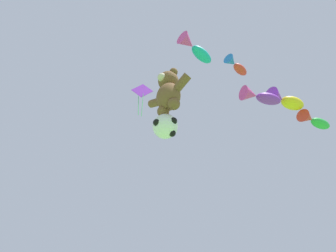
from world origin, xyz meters
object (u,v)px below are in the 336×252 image
at_px(fish_kite_crimson, 236,66).
at_px(fish_kite_emerald, 314,121).
at_px(fish_kite_goldfin, 285,100).
at_px(fish_kite_teal, 195,48).
at_px(soccer_ball_kite, 165,126).
at_px(teddy_bear_kite, 168,92).
at_px(diamond_kite, 142,92).
at_px(fish_kite_violet, 259,97).

bearing_deg(fish_kite_crimson, fish_kite_emerald, 78.19).
bearing_deg(fish_kite_goldfin, fish_kite_teal, -101.43).
bearing_deg(soccer_ball_kite, teddy_bear_kite, -28.91).
bearing_deg(teddy_bear_kite, fish_kite_emerald, 67.88).
height_order(fish_kite_emerald, diamond_kite, diamond_kite).
xyz_separation_m(fish_kite_goldfin, fish_kite_emerald, (0.62, 2.34, -0.54)).
bearing_deg(fish_kite_goldfin, fish_kite_crimson, -100.06).
xyz_separation_m(teddy_bear_kite, fish_kite_emerald, (3.64, 8.95, 1.47)).
bearing_deg(fish_kite_teal, teddy_bear_kite, -179.87).
bearing_deg(fish_kite_emerald, fish_kite_crimson, -101.81).
xyz_separation_m(soccer_ball_kite, fish_kite_goldfin, (3.40, 6.40, 3.67)).
height_order(fish_kite_violet, fish_kite_emerald, fish_kite_emerald).
height_order(fish_kite_teal, fish_kite_goldfin, fish_kite_goldfin).
distance_m(fish_kite_goldfin, fish_kite_emerald, 2.47).
relative_size(soccer_ball_kite, diamond_kite, 0.36).
height_order(fish_kite_crimson, fish_kite_violet, fish_kite_crimson).
relative_size(fish_kite_violet, fish_kite_goldfin, 0.92).
distance_m(fish_kite_teal, diamond_kite, 6.01).
bearing_deg(fish_kite_goldfin, fish_kite_emerald, 75.23).
distance_m(fish_kite_violet, fish_kite_goldfin, 2.19).
height_order(fish_kite_teal, diamond_kite, diamond_kite).
bearing_deg(diamond_kite, fish_kite_goldfin, 38.83).
distance_m(fish_kite_crimson, diamond_kite, 6.42).
bearing_deg(fish_kite_violet, soccer_ball_kite, -121.14).
bearing_deg(fish_kite_teal, soccer_ball_kite, 174.33).
bearing_deg(fish_kite_goldfin, diamond_kite, -141.17).
relative_size(soccer_ball_kite, fish_kite_emerald, 0.46).
xyz_separation_m(soccer_ball_kite, fish_kite_teal, (2.06, -0.20, 3.18)).
bearing_deg(fish_kite_teal, fish_kite_goldfin, 78.57).
bearing_deg(fish_kite_crimson, fish_kite_violet, 90.27).
xyz_separation_m(fish_kite_crimson, fish_kite_violet, (-0.01, 2.04, -0.78)).
bearing_deg(fish_kite_crimson, diamond_kite, -166.81).
bearing_deg(teddy_bear_kite, fish_kite_teal, 0.13).
distance_m(fish_kite_teal, fish_kite_violet, 4.67).
relative_size(fish_kite_crimson, fish_kite_goldfin, 0.59).
bearing_deg(fish_kite_goldfin, soccer_ball_kite, -117.95).
relative_size(soccer_ball_kite, fish_kite_crimson, 0.76).
xyz_separation_m(teddy_bear_kite, fish_kite_violet, (2.30, 4.63, 1.40)).
distance_m(soccer_ball_kite, fish_kite_goldfin, 8.12).
xyz_separation_m(fish_kite_teal, fish_kite_emerald, (1.95, 8.94, -0.05)).
height_order(fish_kite_goldfin, fish_kite_emerald, fish_kite_goldfin).
distance_m(soccer_ball_kite, diamond_kite, 6.52).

